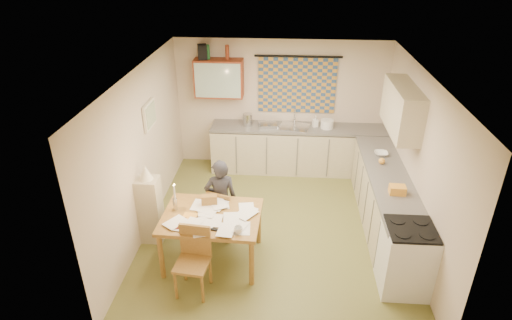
# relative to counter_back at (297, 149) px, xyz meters

# --- Properties ---
(floor) EXTENTS (4.00, 4.50, 0.02)m
(floor) POSITION_rel_counter_back_xyz_m (-0.35, -1.95, -0.46)
(floor) COLOR brown
(floor) RESTS_ON ground
(ceiling) EXTENTS (4.00, 4.50, 0.02)m
(ceiling) POSITION_rel_counter_back_xyz_m (-0.35, -1.95, 2.06)
(ceiling) COLOR white
(ceiling) RESTS_ON floor
(wall_back) EXTENTS (4.00, 0.02, 2.50)m
(wall_back) POSITION_rel_counter_back_xyz_m (-0.35, 0.31, 0.80)
(wall_back) COLOR beige
(wall_back) RESTS_ON floor
(wall_front) EXTENTS (4.00, 0.02, 2.50)m
(wall_front) POSITION_rel_counter_back_xyz_m (-0.35, -4.21, 0.80)
(wall_front) COLOR beige
(wall_front) RESTS_ON floor
(wall_left) EXTENTS (0.02, 4.50, 2.50)m
(wall_left) POSITION_rel_counter_back_xyz_m (-2.36, -1.95, 0.80)
(wall_left) COLOR beige
(wall_left) RESTS_ON floor
(wall_right) EXTENTS (0.02, 4.50, 2.50)m
(wall_right) POSITION_rel_counter_back_xyz_m (1.66, -1.95, 0.80)
(wall_right) COLOR beige
(wall_right) RESTS_ON floor
(window_blind) EXTENTS (1.45, 0.03, 1.05)m
(window_blind) POSITION_rel_counter_back_xyz_m (-0.05, 0.27, 1.20)
(window_blind) COLOR navy
(window_blind) RESTS_ON wall_back
(curtain_rod) EXTENTS (1.60, 0.04, 0.04)m
(curtain_rod) POSITION_rel_counter_back_xyz_m (-0.05, 0.25, 1.75)
(curtain_rod) COLOR black
(curtain_rod) RESTS_ON wall_back
(wall_cabinet) EXTENTS (0.90, 0.34, 0.70)m
(wall_cabinet) POSITION_rel_counter_back_xyz_m (-1.50, 0.13, 1.35)
(wall_cabinet) COLOR maroon
(wall_cabinet) RESTS_ON wall_back
(wall_cabinet_glass) EXTENTS (0.84, 0.02, 0.64)m
(wall_cabinet_glass) POSITION_rel_counter_back_xyz_m (-1.50, -0.04, 1.35)
(wall_cabinet_glass) COLOR #99B2A5
(wall_cabinet_glass) RESTS_ON wall_back
(upper_cabinet_right) EXTENTS (0.34, 1.30, 0.70)m
(upper_cabinet_right) POSITION_rel_counter_back_xyz_m (1.48, -1.40, 1.40)
(upper_cabinet_right) COLOR tan
(upper_cabinet_right) RESTS_ON wall_right
(framed_print) EXTENTS (0.04, 0.50, 0.40)m
(framed_print) POSITION_rel_counter_back_xyz_m (-2.32, -1.55, 1.25)
(framed_print) COLOR beige
(framed_print) RESTS_ON wall_left
(print_canvas) EXTENTS (0.01, 0.42, 0.32)m
(print_canvas) POSITION_rel_counter_back_xyz_m (-2.29, -1.55, 1.25)
(print_canvas) COLOR beige
(print_canvas) RESTS_ON wall_left
(counter_back) EXTENTS (3.30, 0.62, 0.92)m
(counter_back) POSITION_rel_counter_back_xyz_m (0.00, 0.00, 0.00)
(counter_back) COLOR tan
(counter_back) RESTS_ON floor
(counter_right) EXTENTS (0.62, 2.95, 0.92)m
(counter_right) POSITION_rel_counter_back_xyz_m (1.35, -1.82, -0.00)
(counter_right) COLOR tan
(counter_right) RESTS_ON floor
(stove) EXTENTS (0.61, 0.61, 0.94)m
(stove) POSITION_rel_counter_back_xyz_m (1.35, -3.14, 0.02)
(stove) COLOR white
(stove) RESTS_ON floor
(sink) EXTENTS (0.64, 0.56, 0.10)m
(sink) POSITION_rel_counter_back_xyz_m (-0.07, 0.00, 0.43)
(sink) COLOR silver
(sink) RESTS_ON counter_back
(tap) EXTENTS (0.03, 0.03, 0.28)m
(tap) POSITION_rel_counter_back_xyz_m (-0.07, 0.18, 0.61)
(tap) COLOR silver
(tap) RESTS_ON counter_back
(dish_rack) EXTENTS (0.39, 0.35, 0.06)m
(dish_rack) POSITION_rel_counter_back_xyz_m (-0.57, -0.00, 0.50)
(dish_rack) COLOR silver
(dish_rack) RESTS_ON counter_back
(kettle) EXTENTS (0.20, 0.20, 0.24)m
(kettle) POSITION_rel_counter_back_xyz_m (-0.96, 0.00, 0.59)
(kettle) COLOR silver
(kettle) RESTS_ON counter_back
(mixing_bowl) EXTENTS (0.29, 0.29, 0.16)m
(mixing_bowl) POSITION_rel_counter_back_xyz_m (0.54, 0.00, 0.55)
(mixing_bowl) COLOR white
(mixing_bowl) RESTS_ON counter_back
(soap_bottle) EXTENTS (0.15, 0.16, 0.21)m
(soap_bottle) POSITION_rel_counter_back_xyz_m (0.32, 0.05, 0.57)
(soap_bottle) COLOR white
(soap_bottle) RESTS_ON counter_back
(bowl) EXTENTS (0.23, 0.23, 0.05)m
(bowl) POSITION_rel_counter_back_xyz_m (1.35, -1.09, 0.50)
(bowl) COLOR white
(bowl) RESTS_ON counter_right
(orange_bag) EXTENTS (0.23, 0.17, 0.12)m
(orange_bag) POSITION_rel_counter_back_xyz_m (1.35, -2.30, 0.53)
(orange_bag) COLOR gold
(orange_bag) RESTS_ON counter_right
(fruit_orange) EXTENTS (0.10, 0.10, 0.10)m
(fruit_orange) POSITION_rel_counter_back_xyz_m (1.30, -1.41, 0.52)
(fruit_orange) COLOR gold
(fruit_orange) RESTS_ON counter_right
(speaker) EXTENTS (0.20, 0.23, 0.26)m
(speaker) POSITION_rel_counter_back_xyz_m (-1.78, 0.13, 1.83)
(speaker) COLOR black
(speaker) RESTS_ON wall_cabinet
(bottle_green) EXTENTS (0.07, 0.07, 0.26)m
(bottle_green) POSITION_rel_counter_back_xyz_m (-1.68, 0.13, 1.83)
(bottle_green) COLOR #195926
(bottle_green) RESTS_ON wall_cabinet
(bottle_brown) EXTENTS (0.08, 0.08, 0.26)m
(bottle_brown) POSITION_rel_counter_back_xyz_m (-1.33, 0.13, 1.83)
(bottle_brown) COLOR maroon
(bottle_brown) RESTS_ON wall_cabinet
(dining_table) EXTENTS (1.36, 1.05, 0.75)m
(dining_table) POSITION_rel_counter_back_xyz_m (-1.20, -2.78, -0.07)
(dining_table) COLOR brown
(dining_table) RESTS_ON floor
(chair_far) EXTENTS (0.47, 0.47, 0.83)m
(chair_far) POSITION_rel_counter_back_xyz_m (-1.13, -2.21, -0.20)
(chair_far) COLOR brown
(chair_far) RESTS_ON floor
(chair_near) EXTENTS (0.45, 0.45, 0.91)m
(chair_near) POSITION_rel_counter_back_xyz_m (-1.35, -3.40, -0.17)
(chair_near) COLOR brown
(chair_near) RESTS_ON floor
(person) EXTENTS (0.61, 0.51, 1.31)m
(person) POSITION_rel_counter_back_xyz_m (-1.16, -2.23, 0.20)
(person) COLOR black
(person) RESTS_ON floor
(shelf_stand) EXTENTS (0.32, 0.30, 1.05)m
(shelf_stand) POSITION_rel_counter_back_xyz_m (-2.19, -2.38, 0.07)
(shelf_stand) COLOR tan
(shelf_stand) RESTS_ON floor
(lampshade) EXTENTS (0.20, 0.20, 0.22)m
(lampshade) POSITION_rel_counter_back_xyz_m (-2.19, -2.38, 0.70)
(lampshade) COLOR beige
(lampshade) RESTS_ON shelf_stand
(letter_rack) EXTENTS (0.23, 0.14, 0.16)m
(letter_rack) POSITION_rel_counter_back_xyz_m (-1.27, -2.53, 0.38)
(letter_rack) COLOR brown
(letter_rack) RESTS_ON dining_table
(mug) EXTENTS (0.17, 0.17, 0.09)m
(mug) POSITION_rel_counter_back_xyz_m (-0.79, -3.14, 0.34)
(mug) COLOR white
(mug) RESTS_ON dining_table
(magazine) EXTENTS (0.25, 0.30, 0.02)m
(magazine) POSITION_rel_counter_back_xyz_m (-1.69, -3.03, 0.31)
(magazine) COLOR maroon
(magazine) RESTS_ON dining_table
(book) EXTENTS (0.24, 0.29, 0.02)m
(book) POSITION_rel_counter_back_xyz_m (-1.58, -2.88, 0.31)
(book) COLOR gold
(book) RESTS_ON dining_table
(orange_box) EXTENTS (0.14, 0.11, 0.04)m
(orange_box) POSITION_rel_counter_back_xyz_m (-1.51, -3.09, 0.32)
(orange_box) COLOR gold
(orange_box) RESTS_ON dining_table
(eyeglasses) EXTENTS (0.14, 0.07, 0.02)m
(eyeglasses) POSITION_rel_counter_back_xyz_m (-1.09, -3.11, 0.31)
(eyeglasses) COLOR black
(eyeglasses) RESTS_ON dining_table
(candle_holder) EXTENTS (0.07, 0.07, 0.18)m
(candle_holder) POSITION_rel_counter_back_xyz_m (-1.72, -2.68, 0.39)
(candle_holder) COLOR silver
(candle_holder) RESTS_ON dining_table
(candle) EXTENTS (0.03, 0.03, 0.22)m
(candle) POSITION_rel_counter_back_xyz_m (-1.71, -2.70, 0.59)
(candle) COLOR white
(candle) RESTS_ON dining_table
(candle_flame) EXTENTS (0.02, 0.02, 0.02)m
(candle_flame) POSITION_rel_counter_back_xyz_m (-1.69, -2.70, 0.71)
(candle_flame) COLOR #FFCC66
(candle_flame) RESTS_ON dining_table
(papers) EXTENTS (1.26, 0.99, 0.03)m
(papers) POSITION_rel_counter_back_xyz_m (-1.12, -2.82, 0.31)
(papers) COLOR white
(papers) RESTS_ON dining_table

